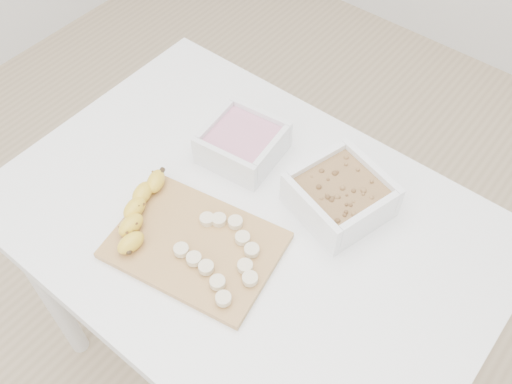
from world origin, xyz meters
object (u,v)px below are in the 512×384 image
Objects in this scene: banana at (140,212)px; bowl_granola at (340,195)px; bowl_yogurt at (243,143)px; table at (247,245)px; cutting_board at (195,245)px.

bowl_granola is at bearing 28.48° from banana.
bowl_yogurt is 0.24m from bowl_granola.
table is 0.25m from banana.
bowl_yogurt is at bearing -177.71° from bowl_granola.
bowl_granola is 0.30m from cutting_board.
bowl_yogurt reaches higher than banana.
banana is (-0.29, -0.28, -0.01)m from bowl_granola.
bowl_granola reaches higher than banana.
bowl_granola is (0.13, 0.14, 0.14)m from table.
bowl_yogurt reaches higher than table.
banana reaches higher than table.
table is 3.19× the size of cutting_board.
cutting_board is (-0.16, -0.25, -0.03)m from bowl_granola.
bowl_yogurt reaches higher than cutting_board.
cutting_board is 1.57× the size of banana.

